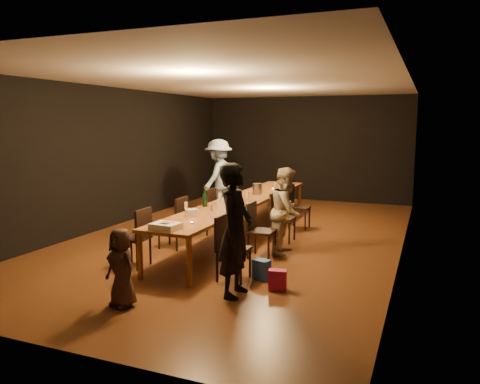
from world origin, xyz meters
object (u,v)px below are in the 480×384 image
at_px(chair_left_2, 203,211).
at_px(child, 121,267).
at_px(chair_left_1, 173,222).
at_px(champagne_bottle, 205,196).
at_px(plate_stack, 191,213).
at_px(chair_right_2, 283,217).
at_px(birthday_cake, 166,226).
at_px(chair_left_0, 134,237).
at_px(woman_tan, 287,211).
at_px(woman_birthday, 235,230).
at_px(chair_right_1, 262,231).
at_px(ice_bucket, 257,189).
at_px(chair_right_0, 234,248).
at_px(chair_right_3, 299,207).
at_px(chair_left_3, 227,202).
at_px(man_blue, 219,177).
at_px(table, 241,202).

bearing_deg(chair_left_2, child, -168.12).
relative_size(chair_left_1, champagne_bottle, 2.51).
relative_size(chair_left_2, plate_stack, 4.59).
bearing_deg(chair_right_2, birthday_cake, -17.40).
relative_size(chair_left_0, woman_tan, 0.62).
distance_m(woman_birthday, child, 1.49).
xyz_separation_m(chair_right_1, chair_left_2, (-1.70, 1.20, 0.00)).
distance_m(chair_left_2, ice_bucket, 1.27).
height_order(chair_right_0, chair_left_2, same).
distance_m(chair_left_2, woman_tan, 2.16).
relative_size(chair_right_2, birthday_cake, 2.26).
relative_size(chair_right_3, child, 0.95).
bearing_deg(chair_left_2, chair_right_0, -144.69).
distance_m(chair_right_2, chair_left_2, 1.70).
bearing_deg(champagne_bottle, chair_left_3, 103.79).
bearing_deg(chair_right_0, plate_stack, -120.38).
height_order(woman_birthday, champagne_bottle, woman_birthday).
distance_m(chair_left_0, chair_left_3, 3.60).
xyz_separation_m(chair_left_2, chair_left_3, (0.00, 1.20, 0.00)).
distance_m(chair_left_2, man_blue, 2.14).
xyz_separation_m(chair_right_2, chair_left_0, (-1.70, -2.40, 0.00)).
bearing_deg(chair_right_1, man_blue, -144.76).
distance_m(woman_tan, champagne_bottle, 1.49).
relative_size(chair_right_3, champagne_bottle, 2.51).
bearing_deg(chair_left_1, chair_right_0, -125.22).
bearing_deg(chair_right_3, chair_left_3, -90.00).
bearing_deg(plate_stack, chair_right_3, 71.93).
relative_size(chair_right_1, birthday_cake, 2.26).
distance_m(chair_left_0, chair_left_1, 1.20).
height_order(table, birthday_cake, birthday_cake).
relative_size(chair_right_0, child, 0.95).
xyz_separation_m(chair_left_1, woman_tan, (2.00, 0.42, 0.28)).
bearing_deg(man_blue, chair_left_3, 39.86).
height_order(chair_right_0, chair_right_1, same).
relative_size(plate_stack, champagne_bottle, 0.55).
xyz_separation_m(chair_left_0, woman_tan, (2.00, 1.62, 0.28)).
height_order(man_blue, champagne_bottle, man_blue).
bearing_deg(plate_stack, table, 85.73).
distance_m(chair_right_3, man_blue, 2.45).
bearing_deg(chair_left_1, woman_tan, -78.02).
distance_m(chair_right_0, chair_left_1, 2.08).
xyz_separation_m(chair_right_0, chair_right_1, (0.00, 1.20, 0.00)).
height_order(chair_left_0, woman_birthday, woman_birthday).
xyz_separation_m(chair_left_3, champagne_bottle, (0.53, -2.15, 0.47)).
distance_m(table, chair_right_3, 1.49).
bearing_deg(chair_right_2, chair_left_3, -125.22).
relative_size(chair_left_2, woman_tan, 0.62).
height_order(champagne_bottle, ice_bucket, champagne_bottle).
height_order(chair_right_1, chair_left_1, same).
distance_m(chair_right_3, plate_stack, 3.20).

